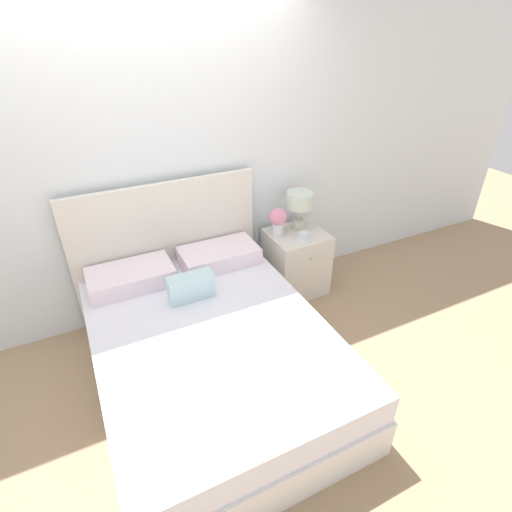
# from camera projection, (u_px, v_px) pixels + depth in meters

# --- Properties ---
(ground_plane) EXTENTS (12.00, 12.00, 0.00)m
(ground_plane) POSITION_uv_depth(u_px,v_px,m) (175.00, 305.00, 3.67)
(ground_plane) COLOR tan
(wall_back) EXTENTS (8.00, 0.06, 2.60)m
(wall_back) POSITION_uv_depth(u_px,v_px,m) (155.00, 165.00, 3.05)
(wall_back) COLOR white
(wall_back) RESTS_ON ground_plane
(bed) EXTENTS (1.54, 1.99, 1.19)m
(bed) POSITION_uv_depth(u_px,v_px,m) (208.00, 345.00, 2.83)
(bed) COLOR white
(bed) RESTS_ON ground_plane
(nightstand) EXTENTS (0.50, 0.49, 0.60)m
(nightstand) POSITION_uv_depth(u_px,v_px,m) (296.00, 262.00, 3.74)
(nightstand) COLOR silver
(nightstand) RESTS_ON ground_plane
(table_lamp) EXTENTS (0.24, 0.24, 0.35)m
(table_lamp) POSITION_uv_depth(u_px,v_px,m) (299.00, 203.00, 3.55)
(table_lamp) COLOR beige
(table_lamp) RESTS_ON nightstand
(flower_vase) EXTENTS (0.15, 0.15, 0.25)m
(flower_vase) POSITION_uv_depth(u_px,v_px,m) (278.00, 220.00, 3.49)
(flower_vase) COLOR white
(flower_vase) RESTS_ON nightstand
(teacup) EXTENTS (0.12, 0.12, 0.07)m
(teacup) POSITION_uv_depth(u_px,v_px,m) (303.00, 236.00, 3.48)
(teacup) COLOR white
(teacup) RESTS_ON nightstand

